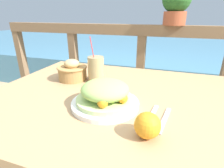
% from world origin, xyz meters
% --- Properties ---
extents(patio_table, '(1.20, 0.95, 0.72)m').
position_xyz_m(patio_table, '(0.00, 0.00, 0.64)').
color(patio_table, tan).
rests_on(patio_table, ground_plane).
extents(railing_fence, '(2.80, 0.08, 1.00)m').
position_xyz_m(railing_fence, '(-0.00, 0.82, 0.69)').
color(railing_fence, brown).
rests_on(railing_fence, ground_plane).
extents(sea_backdrop, '(12.00, 4.00, 0.48)m').
position_xyz_m(sea_backdrop, '(0.00, 3.32, 0.24)').
color(sea_backdrop, teal).
rests_on(sea_backdrop, ground_plane).
extents(salad_plate, '(0.28, 0.28, 0.11)m').
position_xyz_m(salad_plate, '(0.01, -0.11, 0.77)').
color(salad_plate, white).
rests_on(salad_plate, patio_table).
extents(drink_glass, '(0.09, 0.09, 0.25)m').
position_xyz_m(drink_glass, '(-0.14, 0.14, 0.79)').
color(drink_glass, tan).
rests_on(drink_glass, patio_table).
extents(bread_basket, '(0.17, 0.17, 0.12)m').
position_xyz_m(bread_basket, '(-0.28, 0.13, 0.77)').
color(bread_basket, '#AD7F47').
rests_on(bread_basket, patio_table).
extents(potted_plant, '(0.22, 0.22, 0.30)m').
position_xyz_m(potted_plant, '(0.24, 0.82, 1.16)').
color(potted_plant, '#A34C2D').
rests_on(potted_plant, railing_fence).
extents(fork, '(0.04, 0.18, 0.00)m').
position_xyz_m(fork, '(0.20, -0.14, 0.72)').
color(fork, silver).
rests_on(fork, patio_table).
extents(knife, '(0.04, 0.18, 0.00)m').
position_xyz_m(knife, '(0.25, -0.15, 0.72)').
color(knife, silver).
rests_on(knife, patio_table).
extents(orange_near_basket, '(0.08, 0.08, 0.08)m').
position_xyz_m(orange_near_basket, '(0.20, -0.26, 0.76)').
color(orange_near_basket, orange).
rests_on(orange_near_basket, patio_table).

